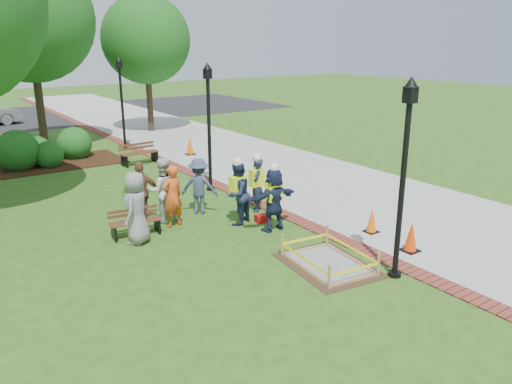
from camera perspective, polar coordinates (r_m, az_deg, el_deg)
ground at (r=12.61m, az=1.26°, el=-6.04°), size 100.00×100.00×0.00m
sidewalk at (r=23.23m, az=-3.32°, el=4.67°), size 6.00×60.00×0.02m
brick_edging at (r=21.75m, az=-10.64°, el=3.58°), size 0.50×60.00×0.03m
mulch_bed at (r=22.26m, az=-24.02°, el=2.71°), size 7.00×3.00×0.05m
parking_lot at (r=37.33m, az=-24.22°, el=7.86°), size 36.00×12.00×0.01m
wet_concrete_pad at (r=11.52m, az=8.23°, el=-7.23°), size 1.97×2.49×0.55m
bench_near at (r=13.45m, az=-13.57°, el=-3.98°), size 1.36×0.59×0.72m
bench_far at (r=21.25m, az=-13.15°, el=3.83°), size 1.62×0.66×0.86m
cone_front at (r=12.63m, az=17.30°, el=-4.97°), size 0.39×0.39×0.77m
cone_back at (r=13.60m, az=13.09°, el=-3.27°), size 0.34×0.34×0.67m
cone_far at (r=22.61m, az=-7.55°, el=5.21°), size 0.42×0.42×0.82m
toolbox at (r=14.12m, az=0.78°, el=-3.00°), size 0.46×0.30×0.21m
lamp_near at (r=10.60m, az=16.57°, el=2.93°), size 0.28×0.28×4.26m
lamp_mid at (r=16.68m, az=-5.42°, el=8.43°), size 0.28×0.28×4.26m
lamp_far at (r=23.92m, az=-15.12°, el=10.48°), size 0.28×0.28×4.26m
tree_back at (r=25.67m, az=-24.51°, el=17.64°), size 5.72×5.72×8.76m
tree_right at (r=28.83m, az=-12.47°, el=16.63°), size 4.77×4.77×7.37m
shrub_b at (r=22.09m, az=-25.38°, el=2.38°), size 1.71×1.71×1.71m
shrub_c at (r=21.99m, az=-22.43°, el=2.68°), size 1.14×1.14×1.14m
shrub_d at (r=23.25m, az=-19.90°, el=3.67°), size 1.47×1.47×1.47m
shrub_e at (r=23.45m, az=-23.55°, el=3.37°), size 1.11×1.11×1.11m
casual_person_a at (r=12.77m, az=-13.49°, el=-1.78°), size 0.69×0.69×1.85m
casual_person_b at (r=13.75m, az=-9.52°, el=-0.48°), size 0.61×0.45×1.72m
casual_person_c at (r=14.15m, az=-10.60°, el=0.20°), size 0.64×0.48×1.83m
casual_person_d at (r=14.21m, az=-12.98°, el=-0.06°), size 0.66×0.57×1.75m
casual_person_e at (r=14.70m, az=-6.52°, el=0.65°), size 0.62×0.60×1.66m
hivis_worker_a at (r=13.27m, az=2.03°, el=-0.62°), size 0.55×0.35×1.86m
hivis_worker_b at (r=14.79m, az=0.07°, el=1.07°), size 0.57×0.61×1.76m
hivis_worker_c at (r=13.73m, az=-2.12°, el=0.05°), size 0.66×0.57×1.89m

